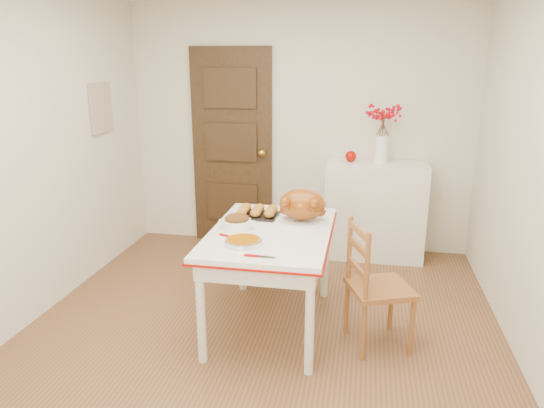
% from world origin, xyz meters
% --- Properties ---
extents(floor, '(3.50, 4.00, 0.00)m').
position_xyz_m(floor, '(0.00, 0.00, 0.00)').
color(floor, brown).
rests_on(floor, ground).
extents(wall_back, '(3.50, 0.00, 2.50)m').
position_xyz_m(wall_back, '(0.00, 2.00, 1.25)').
color(wall_back, beige).
rests_on(wall_back, ground).
extents(wall_front, '(3.50, 0.00, 2.50)m').
position_xyz_m(wall_front, '(0.00, -2.00, 1.25)').
color(wall_front, beige).
rests_on(wall_front, ground).
extents(wall_left, '(0.00, 4.00, 2.50)m').
position_xyz_m(wall_left, '(-1.75, 0.00, 1.25)').
color(wall_left, beige).
rests_on(wall_left, ground).
extents(door_back, '(0.85, 0.06, 2.06)m').
position_xyz_m(door_back, '(-0.70, 1.97, 1.03)').
color(door_back, '#3A2616').
rests_on(door_back, ground).
extents(photo_board, '(0.03, 0.35, 0.45)m').
position_xyz_m(photo_board, '(-1.73, 1.20, 1.50)').
color(photo_board, '#B9B398').
rests_on(photo_board, ground).
extents(sideboard, '(0.97, 0.43, 0.97)m').
position_xyz_m(sideboard, '(0.81, 1.78, 0.48)').
color(sideboard, silver).
rests_on(sideboard, floor).
extents(kitchen_table, '(0.87, 1.26, 0.76)m').
position_xyz_m(kitchen_table, '(0.05, 0.24, 0.38)').
color(kitchen_table, white).
rests_on(kitchen_table, floor).
extents(chair_oak, '(0.51, 0.51, 0.90)m').
position_xyz_m(chair_oak, '(0.83, 0.12, 0.45)').
color(chair_oak, brown).
rests_on(chair_oak, floor).
extents(berry_vase, '(0.28, 0.28, 0.55)m').
position_xyz_m(berry_vase, '(0.84, 1.78, 1.24)').
color(berry_vase, white).
rests_on(berry_vase, sideboard).
extents(apple, '(0.11, 0.11, 0.11)m').
position_xyz_m(apple, '(0.55, 1.78, 1.02)').
color(apple, '#9F0700').
rests_on(apple, sideboard).
extents(turkey_platter, '(0.49, 0.44, 0.25)m').
position_xyz_m(turkey_platter, '(0.25, 0.45, 0.88)').
color(turkey_platter, brown).
rests_on(turkey_platter, kitchen_table).
extents(pumpkin_pie, '(0.31, 0.31, 0.05)m').
position_xyz_m(pumpkin_pie, '(-0.07, -0.07, 0.78)').
color(pumpkin_pie, '#964A00').
rests_on(pumpkin_pie, kitchen_table).
extents(stuffing_dish, '(0.29, 0.25, 0.10)m').
position_xyz_m(stuffing_dish, '(-0.20, 0.23, 0.81)').
color(stuffing_dish, '#64330F').
rests_on(stuffing_dish, kitchen_table).
extents(rolls_tray, '(0.32, 0.26, 0.08)m').
position_xyz_m(rolls_tray, '(-0.11, 0.53, 0.80)').
color(rolls_tray, '#BD6F20').
rests_on(rolls_tray, kitchen_table).
extents(pie_server, '(0.20, 0.06, 0.01)m').
position_xyz_m(pie_server, '(0.08, -0.28, 0.76)').
color(pie_server, silver).
rests_on(pie_server, kitchen_table).
extents(carving_knife, '(0.24, 0.14, 0.01)m').
position_xyz_m(carving_knife, '(-0.17, 0.02, 0.76)').
color(carving_knife, silver).
rests_on(carving_knife, kitchen_table).
extents(drinking_glass, '(0.07, 0.07, 0.10)m').
position_xyz_m(drinking_glass, '(0.10, 0.74, 0.81)').
color(drinking_glass, white).
rests_on(drinking_glass, kitchen_table).
extents(shaker_pair, '(0.09, 0.05, 0.08)m').
position_xyz_m(shaker_pair, '(0.36, 0.76, 0.80)').
color(shaker_pair, white).
rests_on(shaker_pair, kitchen_table).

